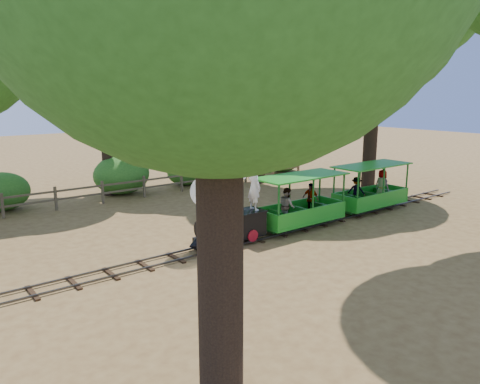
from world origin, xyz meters
TOP-DOWN VIEW (x-y plane):
  - ground at (0.00, 0.00)m, footprint 90.00×90.00m
  - track at (0.00, 0.00)m, footprint 22.00×1.00m
  - locomotive at (-2.19, 0.07)m, footprint 2.77×1.30m
  - carriage_front at (1.06, -0.02)m, footprint 3.52×1.44m
  - carriage_rear at (5.17, 0.02)m, footprint 3.52×1.44m
  - oak_nc at (-2.03, 9.58)m, footprint 7.30×6.43m
  - oak_ne at (5.47, 7.59)m, footprint 8.11×7.14m
  - oak_e at (8.96, 3.10)m, footprint 9.67×8.51m
  - fence at (0.00, 8.00)m, footprint 18.10×0.10m
  - shrub_west at (-6.78, 9.30)m, footprint 2.31×1.78m
  - shrub_mid_w at (-1.50, 9.30)m, footprint 2.72×2.09m
  - shrub_mid_e at (2.05, 9.30)m, footprint 2.08×1.60m
  - shrub_east at (9.00, 9.30)m, footprint 2.59×1.99m

SIDE VIEW (x-z plane):
  - ground at x=0.00m, z-range 0.00..0.00m
  - track at x=0.00m, z-range 0.02..0.12m
  - fence at x=0.00m, z-range 0.08..1.08m
  - shrub_mid_e at x=2.05m, z-range 0.00..1.44m
  - carriage_front at x=1.06m, z-range -0.13..1.70m
  - carriage_rear at x=5.17m, z-range -0.13..1.70m
  - shrub_west at x=-6.78m, z-range 0.00..1.60m
  - shrub_east at x=9.00m, z-range 0.00..1.79m
  - shrub_mid_w at x=-1.50m, z-range 0.00..1.88m
  - locomotive at x=-2.19m, z-range 0.19..3.37m
  - oak_ne at x=5.47m, z-range 1.90..11.54m
  - oak_nc at x=-2.03m, z-range 2.50..12.77m
  - oak_e at x=8.96m, z-range 2.56..14.60m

